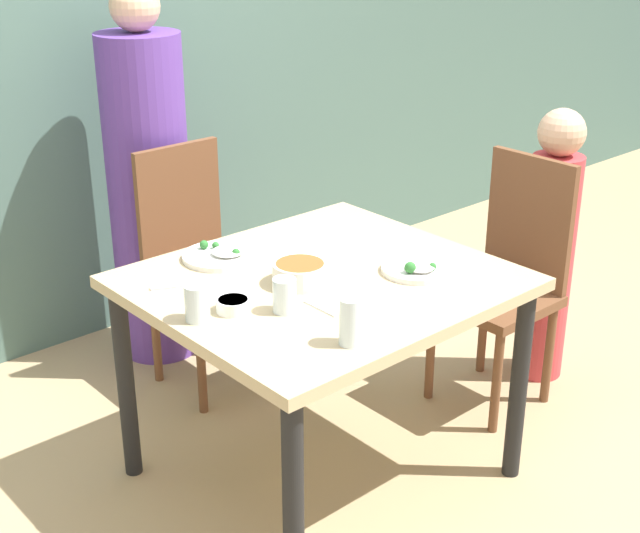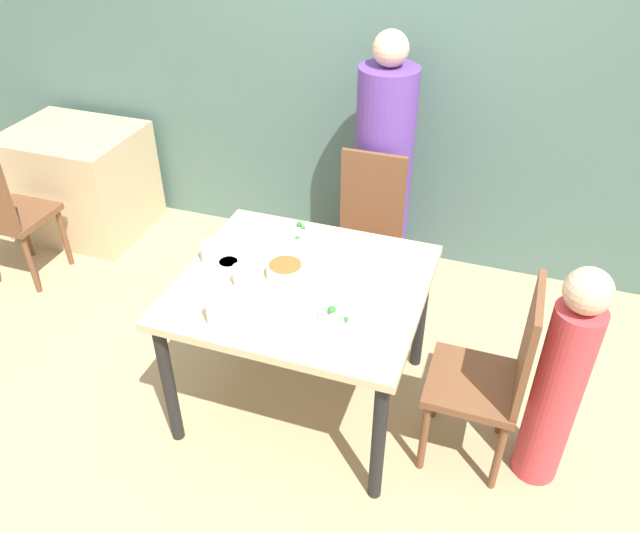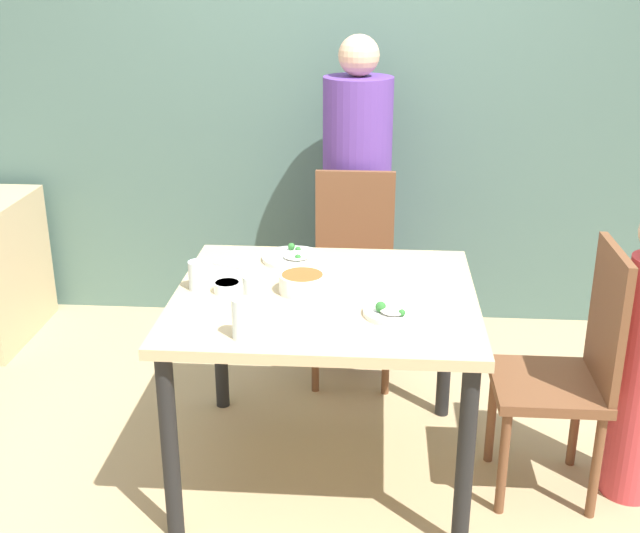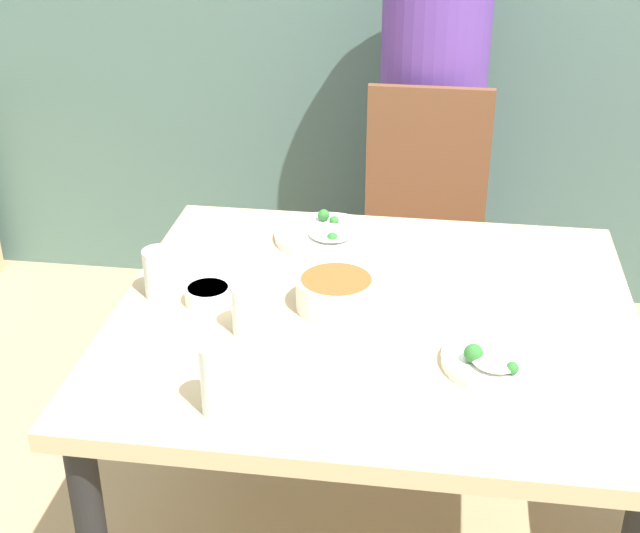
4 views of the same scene
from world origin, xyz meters
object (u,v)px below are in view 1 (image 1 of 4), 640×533
at_px(chair_adult_spot, 197,261).
at_px(bowl_curry, 300,273).
at_px(person_adult, 149,193).
at_px(person_child, 549,251).
at_px(plate_rice_adult, 416,269).
at_px(glass_water_tall, 284,295).
at_px(chair_child_spot, 508,276).

height_order(chair_adult_spot, bowl_curry, chair_adult_spot).
bearing_deg(bowl_curry, chair_adult_spot, 78.97).
distance_m(person_adult, person_child, 1.68).
distance_m(person_adult, plate_rice_adult, 1.38).
xyz_separation_m(person_adult, glass_water_tall, (-0.33, -1.30, 0.08)).
xyz_separation_m(person_child, glass_water_tall, (-1.42, -0.04, 0.25)).
bearing_deg(person_child, glass_water_tall, -178.20).
xyz_separation_m(plate_rice_adult, glass_water_tall, (-0.51, 0.06, 0.04)).
relative_size(chair_child_spot, person_adult, 0.62).
xyz_separation_m(chair_adult_spot, plate_rice_adult, (0.18, -1.03, 0.25)).
height_order(person_child, bowl_curry, person_child).
height_order(chair_adult_spot, person_adult, person_adult).
relative_size(person_adult, plate_rice_adult, 7.02).
distance_m(chair_adult_spot, person_adult, 0.40).
bearing_deg(chair_child_spot, bowl_curry, -94.65).
bearing_deg(glass_water_tall, person_child, 1.80).
bearing_deg(chair_child_spot, person_child, 90.00).
xyz_separation_m(chair_child_spot, person_adult, (-0.83, 1.26, 0.21)).
relative_size(person_child, plate_rice_adult, 5.04).
height_order(person_child, glass_water_tall, person_child).
height_order(bowl_curry, glass_water_tall, glass_water_tall).
distance_m(person_child, plate_rice_adult, 0.95).
xyz_separation_m(person_adult, person_child, (1.09, -1.26, -0.17)).
height_order(chair_adult_spot, chair_child_spot, same).
distance_m(chair_child_spot, plate_rice_adult, 0.70).
relative_size(chair_child_spot, plate_rice_adult, 4.34).
bearing_deg(plate_rice_adult, chair_child_spot, 9.28).
bearing_deg(glass_water_tall, chair_adult_spot, 71.20).
xyz_separation_m(person_adult, bowl_curry, (-0.16, -1.18, 0.06)).
height_order(chair_child_spot, person_child, person_child).
bearing_deg(person_child, person_adult, 130.97).
xyz_separation_m(chair_adult_spot, glass_water_tall, (-0.33, -0.97, 0.29)).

